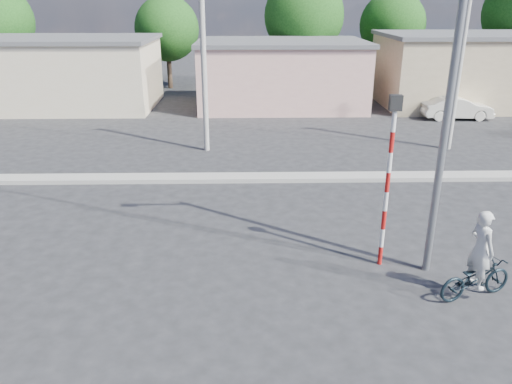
{
  "coord_description": "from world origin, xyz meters",
  "views": [
    {
      "loc": [
        -0.23,
        -9.77,
        6.4
      ],
      "look_at": [
        0.04,
        3.35,
        1.3
      ],
      "focal_mm": 35.0,
      "sensor_mm": 36.0,
      "label": 1
    }
  ],
  "objects_px": {
    "bicycle": "(476,278)",
    "traffic_pole": "(389,169)",
    "cyclist": "(479,261)",
    "streetlight": "(446,69)",
    "car_cream": "(457,108)"
  },
  "relations": [
    {
      "from": "cyclist",
      "to": "car_cream",
      "type": "height_order",
      "value": "cyclist"
    },
    {
      "from": "bicycle",
      "to": "traffic_pole",
      "type": "distance_m",
      "value": 3.15
    },
    {
      "from": "bicycle",
      "to": "cyclist",
      "type": "height_order",
      "value": "cyclist"
    },
    {
      "from": "cyclist",
      "to": "car_cream",
      "type": "bearing_deg",
      "value": -38.49
    },
    {
      "from": "traffic_pole",
      "to": "cyclist",
      "type": "bearing_deg",
      "value": -41.71
    },
    {
      "from": "car_cream",
      "to": "cyclist",
      "type": "bearing_deg",
      "value": 160.8
    },
    {
      "from": "car_cream",
      "to": "traffic_pole",
      "type": "xyz_separation_m",
      "value": [
        -8.52,
        -16.47,
        1.96
      ]
    },
    {
      "from": "cyclist",
      "to": "traffic_pole",
      "type": "distance_m",
      "value": 2.88
    },
    {
      "from": "cyclist",
      "to": "streetlight",
      "type": "height_order",
      "value": "streetlight"
    },
    {
      "from": "streetlight",
      "to": "bicycle",
      "type": "bearing_deg",
      "value": -57.16
    },
    {
      "from": "bicycle",
      "to": "car_cream",
      "type": "xyz_separation_m",
      "value": [
        6.77,
        18.03,
        0.15
      ]
    },
    {
      "from": "cyclist",
      "to": "streetlight",
      "type": "relative_size",
      "value": 0.21
    },
    {
      "from": "cyclist",
      "to": "traffic_pole",
      "type": "xyz_separation_m",
      "value": [
        -1.75,
        1.56,
        1.67
      ]
    },
    {
      "from": "cyclist",
      "to": "streetlight",
      "type": "distance_m",
      "value": 4.31
    },
    {
      "from": "cyclist",
      "to": "streetlight",
      "type": "xyz_separation_m",
      "value": [
        -0.82,
        1.26,
        4.04
      ]
    }
  ]
}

